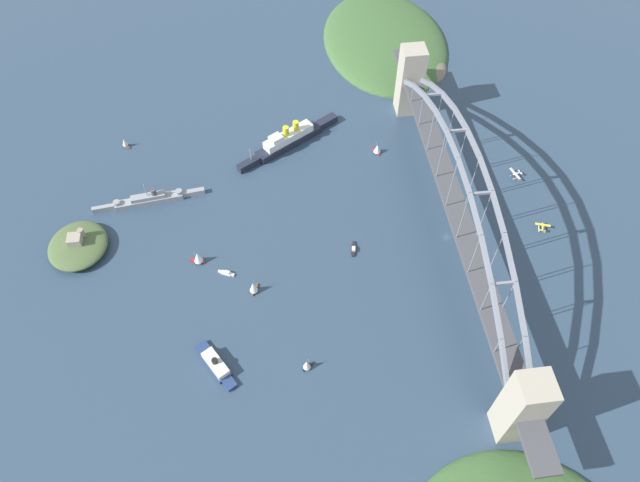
% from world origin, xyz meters
% --- Properties ---
extents(ground_plane, '(1400.00, 1400.00, 0.00)m').
position_xyz_m(ground_plane, '(0.00, 0.00, 0.00)').
color(ground_plane, '#2D4256').
extents(harbor_arch_bridge, '(304.31, 16.42, 69.59)m').
position_xyz_m(harbor_arch_bridge, '(0.00, -0.00, 29.03)').
color(harbor_arch_bridge, '#ADA38E').
rests_on(harbor_arch_bridge, ground).
extents(headland_east_shore, '(147.89, 101.37, 19.77)m').
position_xyz_m(headland_east_shore, '(204.61, -1.91, 0.00)').
color(headland_east_shore, '#3D6033').
rests_on(headland_east_shore, ground).
extents(ocean_liner, '(49.76, 75.13, 17.57)m').
position_xyz_m(ocean_liner, '(93.26, 89.94, 5.06)').
color(ocean_liner, '#1E2333').
rests_on(ocean_liner, ground).
extents(naval_cruiser, '(11.75, 71.97, 16.71)m').
position_xyz_m(naval_cruiser, '(51.00, 184.58, 2.83)').
color(naval_cruiser, gray).
rests_on(naval_cruiser, ground).
extents(harbor_ferry_steamer, '(30.93, 22.43, 7.93)m').
position_xyz_m(harbor_ferry_steamer, '(-69.97, 143.77, 2.43)').
color(harbor_ferry_steamer, navy).
rests_on(harbor_ferry_steamer, ground).
extents(fort_island_mid_harbor, '(38.47, 35.64, 13.13)m').
position_xyz_m(fort_island_mid_harbor, '(17.64, 225.52, 4.08)').
color(fort_island_mid_harbor, '#4C6038').
rests_on(fort_island_mid_harbor, ground).
extents(seaplane_taxiing_near_bridge, '(11.23, 8.17, 5.17)m').
position_xyz_m(seaplane_taxiing_near_bridge, '(43.65, -58.47, 2.34)').
color(seaplane_taxiing_near_bridge, '#B7B7B2').
rests_on(seaplane_taxiing_near_bridge, ground).
extents(seaplane_second_in_formation, '(8.01, 9.51, 4.75)m').
position_xyz_m(seaplane_second_in_formation, '(-1.57, -60.85, 1.88)').
color(seaplane_second_in_formation, '#B7B7B2').
rests_on(seaplane_second_in_formation, ground).
extents(small_boat_0, '(5.62, 5.91, 7.95)m').
position_xyz_m(small_boat_0, '(105.47, 204.57, 3.78)').
color(small_boat_0, brown).
rests_on(small_boat_0, ground).
extents(small_boat_1, '(5.86, 6.90, 8.77)m').
position_xyz_m(small_boat_1, '(-76.87, 95.90, 4.07)').
color(small_boat_1, black).
rests_on(small_boat_1, ground).
extents(small_boat_2, '(5.67, 9.89, 2.51)m').
position_xyz_m(small_boat_2, '(-11.47, 136.70, 0.90)').
color(small_boat_2, silver).
rests_on(small_boat_2, ground).
extents(small_boat_3, '(11.20, 3.94, 2.46)m').
position_xyz_m(small_boat_3, '(-3.24, 59.21, 0.88)').
color(small_boat_3, black).
rests_on(small_boat_3, ground).
extents(small_boat_4, '(6.94, 9.50, 10.23)m').
position_xyz_m(small_boat_4, '(-0.79, 153.04, 4.76)').
color(small_boat_4, '#B2231E').
rests_on(small_boat_4, ground).
extents(small_boat_5, '(8.70, 6.50, 8.48)m').
position_xyz_m(small_boat_5, '(77.79, 29.82, 3.94)').
color(small_boat_5, '#B2231E').
rests_on(small_boat_5, ground).
extents(small_boat_6, '(8.27, 6.29, 10.25)m').
position_xyz_m(small_boat_6, '(-25.74, 121.20, 4.76)').
color(small_boat_6, brown).
rests_on(small_boat_6, ground).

